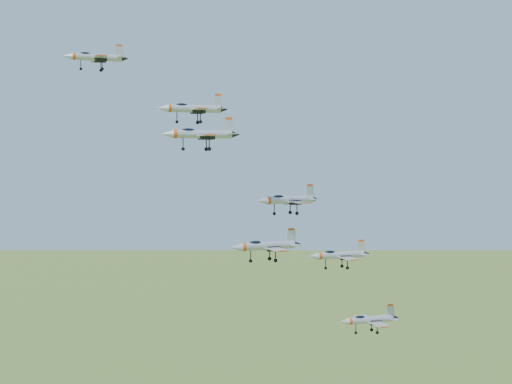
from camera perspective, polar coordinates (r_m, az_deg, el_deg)
name	(u,v)px	position (r m, az deg, el deg)	size (l,w,h in m)	color
jet_lead	(95,57)	(126.17, -12.74, 10.48)	(11.09, 9.10, 2.98)	#A2A6AE
jet_left_high	(192,109)	(116.54, -5.12, 6.67)	(11.71, 9.62, 3.14)	#A2A6AE
jet_right_high	(200,134)	(99.16, -4.48, 4.65)	(11.15, 9.20, 2.98)	#A2A6AE
jet_left_low	(288,200)	(130.54, 2.56, -0.62)	(13.18, 11.06, 3.53)	#A2A6AE
jet_right_low	(266,246)	(105.27, 0.80, -4.31)	(11.48, 9.54, 3.07)	#A2A6AE
jet_trail	(339,255)	(127.83, 6.65, -5.01)	(12.01, 9.87, 3.22)	#A2A6AE
jet_extra	(369,320)	(136.80, 9.02, -10.04)	(12.36, 10.14, 3.32)	#A2A6AE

